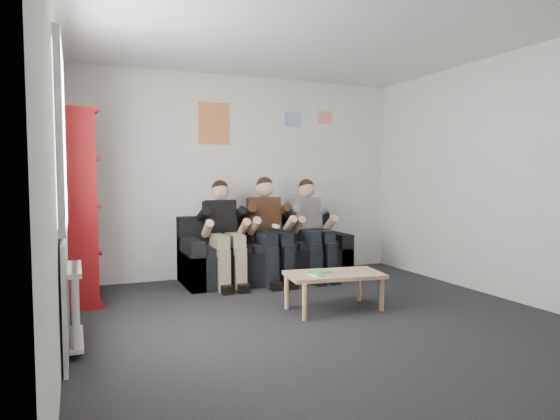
% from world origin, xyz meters
% --- Properties ---
extents(room_shell, '(5.00, 5.00, 5.00)m').
position_xyz_m(room_shell, '(0.00, 0.00, 1.35)').
color(room_shell, black).
rests_on(room_shell, ground).
extents(sofa, '(2.15, 0.88, 0.83)m').
position_xyz_m(sofa, '(0.16, 2.09, 0.30)').
color(sofa, black).
rests_on(sofa, ground).
extents(bookshelf, '(0.31, 0.92, 2.05)m').
position_xyz_m(bookshelf, '(-2.07, 1.77, 1.02)').
color(bookshelf, maroon).
rests_on(bookshelf, ground).
extents(coffee_table, '(0.95, 0.53, 0.38)m').
position_xyz_m(coffee_table, '(0.27, 0.40, 0.34)').
color(coffee_table, tan).
rests_on(coffee_table, ground).
extents(game_cases, '(0.22, 0.18, 0.03)m').
position_xyz_m(game_cases, '(0.09, 0.37, 0.40)').
color(game_cases, white).
rests_on(game_cases, coffee_table).
extents(person_left, '(0.40, 0.85, 1.31)m').
position_xyz_m(person_left, '(-0.44, 1.89, 0.65)').
color(person_left, black).
rests_on(person_left, sofa).
extents(person_middle, '(0.42, 0.90, 1.35)m').
position_xyz_m(person_middle, '(0.16, 1.89, 0.66)').
color(person_middle, '#4C2919').
rests_on(person_middle, sofa).
extents(person_right, '(0.40, 0.87, 1.32)m').
position_xyz_m(person_right, '(0.76, 1.89, 0.65)').
color(person_right, beige).
rests_on(person_right, sofa).
extents(radiator, '(0.10, 0.64, 0.60)m').
position_xyz_m(radiator, '(-2.15, 0.20, 0.35)').
color(radiator, silver).
rests_on(radiator, ground).
extents(window, '(0.05, 1.30, 2.36)m').
position_xyz_m(window, '(-2.22, 0.20, 1.03)').
color(window, white).
rests_on(window, room_shell).
extents(poster_large, '(0.42, 0.01, 0.55)m').
position_xyz_m(poster_large, '(-0.40, 2.49, 2.05)').
color(poster_large, '#E2B150').
rests_on(poster_large, room_shell).
extents(poster_blue, '(0.25, 0.01, 0.20)m').
position_xyz_m(poster_blue, '(0.75, 2.49, 2.15)').
color(poster_blue, '#4290E3').
rests_on(poster_blue, room_shell).
extents(poster_pink, '(0.22, 0.01, 0.18)m').
position_xyz_m(poster_pink, '(1.25, 2.49, 2.20)').
color(poster_pink, '#DE45A1').
rests_on(poster_pink, room_shell).
extents(poster_sign, '(0.20, 0.01, 0.14)m').
position_xyz_m(poster_sign, '(-1.00, 2.49, 2.25)').
color(poster_sign, silver).
rests_on(poster_sign, room_shell).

